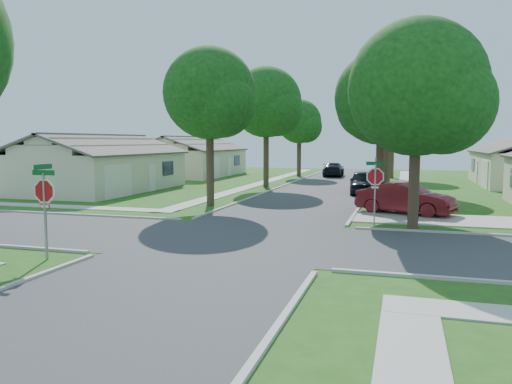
{
  "coord_description": "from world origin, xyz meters",
  "views": [
    {
      "loc": [
        5.88,
        -17.44,
        3.68
      ],
      "look_at": [
        0.08,
        2.08,
        1.6
      ],
      "focal_mm": 35.0,
      "sensor_mm": 36.0,
      "label": 1
    }
  ],
  "objects_px": {
    "stop_sign_ne": "(375,179)",
    "tree_ne_corner": "(418,94)",
    "tree_w_near": "(210,98)",
    "tree_w_far": "(300,124)",
    "car_curb_west": "(333,169)",
    "tree_e_far": "(393,118)",
    "tree_w_mid": "(267,106)",
    "car_curb_east": "(364,182)",
    "car_driveway": "(405,199)",
    "house_nw_near": "(100,170)",
    "tree_e_near": "(383,102)",
    "stop_sign_sw": "(44,195)",
    "tree_e_mid": "(390,106)",
    "house_nw_far": "(192,161)"
  },
  "relations": [
    {
      "from": "tree_ne_corner",
      "to": "house_nw_near",
      "type": "distance_m",
      "value": 25.15
    },
    {
      "from": "house_nw_near",
      "to": "tree_e_near",
      "type": "bearing_deg",
      "value": -16.11
    },
    {
      "from": "tree_w_mid",
      "to": "tree_ne_corner",
      "type": "relative_size",
      "value": 1.1
    },
    {
      "from": "tree_e_near",
      "to": "tree_e_far",
      "type": "relative_size",
      "value": 0.95
    },
    {
      "from": "tree_w_far",
      "to": "car_driveway",
      "type": "xyz_separation_m",
      "value": [
        10.65,
        -25.31,
        -4.71
      ]
    },
    {
      "from": "stop_sign_sw",
      "to": "tree_e_mid",
      "type": "relative_size",
      "value": 0.32
    },
    {
      "from": "stop_sign_sw",
      "to": "tree_w_far",
      "type": "relative_size",
      "value": 0.37
    },
    {
      "from": "tree_e_far",
      "to": "car_curb_west",
      "type": "height_order",
      "value": "tree_e_far"
    },
    {
      "from": "stop_sign_sw",
      "to": "tree_w_near",
      "type": "height_order",
      "value": "tree_w_near"
    },
    {
      "from": "tree_w_near",
      "to": "house_nw_near",
      "type": "bearing_deg",
      "value": 152.17
    },
    {
      "from": "house_nw_near",
      "to": "tree_w_near",
      "type": "bearing_deg",
      "value": -27.83
    },
    {
      "from": "tree_w_far",
      "to": "stop_sign_ne",
      "type": "bearing_deg",
      "value": -72.3
    },
    {
      "from": "stop_sign_ne",
      "to": "tree_ne_corner",
      "type": "relative_size",
      "value": 0.34
    },
    {
      "from": "car_curb_west",
      "to": "tree_e_far",
      "type": "bearing_deg",
      "value": 166.84
    },
    {
      "from": "tree_e_near",
      "to": "house_nw_far",
      "type": "relative_size",
      "value": 0.61
    },
    {
      "from": "stop_sign_sw",
      "to": "tree_e_mid",
      "type": "xyz_separation_m",
      "value": [
        9.46,
        25.71,
        4.22
      ]
    },
    {
      "from": "tree_w_near",
      "to": "house_nw_near",
      "type": "distance_m",
      "value": 13.63
    },
    {
      "from": "tree_e_near",
      "to": "tree_w_far",
      "type": "distance_m",
      "value": 26.71
    },
    {
      "from": "tree_w_near",
      "to": "tree_w_far",
      "type": "xyz_separation_m",
      "value": [
        -0.01,
        25.0,
        -0.61
      ]
    },
    {
      "from": "car_driveway",
      "to": "house_nw_near",
      "type": "bearing_deg",
      "value": 93.97
    },
    {
      "from": "tree_ne_corner",
      "to": "car_curb_east",
      "type": "distance_m",
      "value": 15.11
    },
    {
      "from": "tree_e_far",
      "to": "tree_w_near",
      "type": "distance_m",
      "value": 26.71
    },
    {
      "from": "tree_w_near",
      "to": "tree_w_far",
      "type": "bearing_deg",
      "value": 90.01
    },
    {
      "from": "tree_w_mid",
      "to": "car_curb_east",
      "type": "distance_m",
      "value": 10.08
    },
    {
      "from": "stop_sign_ne",
      "to": "car_driveway",
      "type": "xyz_separation_m",
      "value": [
        1.3,
        4.0,
        -1.24
      ]
    },
    {
      "from": "stop_sign_sw",
      "to": "tree_e_far",
      "type": "bearing_deg",
      "value": 76.27
    },
    {
      "from": "tree_ne_corner",
      "to": "tree_e_far",
      "type": "bearing_deg",
      "value": 93.09
    },
    {
      "from": "stop_sign_ne",
      "to": "tree_e_far",
      "type": "height_order",
      "value": "tree_e_far"
    },
    {
      "from": "tree_w_near",
      "to": "tree_w_far",
      "type": "height_order",
      "value": "tree_w_near"
    },
    {
      "from": "tree_e_near",
      "to": "tree_e_mid",
      "type": "distance_m",
      "value": 12.02
    },
    {
      "from": "stop_sign_sw",
      "to": "tree_e_far",
      "type": "relative_size",
      "value": 0.34
    },
    {
      "from": "tree_e_far",
      "to": "house_nw_near",
      "type": "relative_size",
      "value": 0.64
    },
    {
      "from": "tree_w_near",
      "to": "tree_ne_corner",
      "type": "bearing_deg",
      "value": -23.56
    },
    {
      "from": "stop_sign_ne",
      "to": "car_curb_west",
      "type": "distance_m",
      "value": 30.87
    },
    {
      "from": "house_nw_near",
      "to": "house_nw_far",
      "type": "bearing_deg",
      "value": 90.0
    },
    {
      "from": "tree_w_far",
      "to": "tree_w_mid",
      "type": "bearing_deg",
      "value": -89.95
    },
    {
      "from": "tree_e_far",
      "to": "car_curb_east",
      "type": "bearing_deg",
      "value": -95.61
    },
    {
      "from": "tree_w_far",
      "to": "tree_e_near",
      "type": "bearing_deg",
      "value": -69.39
    },
    {
      "from": "tree_e_near",
      "to": "tree_w_far",
      "type": "xyz_separation_m",
      "value": [
        -9.4,
        25.0,
        -0.14
      ]
    },
    {
      "from": "stop_sign_ne",
      "to": "tree_ne_corner",
      "type": "distance_m",
      "value": 3.96
    },
    {
      "from": "car_driveway",
      "to": "car_curb_east",
      "type": "bearing_deg",
      "value": 36.38
    },
    {
      "from": "stop_sign_ne",
      "to": "tree_e_mid",
      "type": "relative_size",
      "value": 0.32
    },
    {
      "from": "car_curb_west",
      "to": "tree_e_near",
      "type": "bearing_deg",
      "value": 99.01
    },
    {
      "from": "tree_w_far",
      "to": "house_nw_far",
      "type": "distance_m",
      "value": 12.19
    },
    {
      "from": "house_nw_far",
      "to": "car_curb_west",
      "type": "height_order",
      "value": "house_nw_far"
    },
    {
      "from": "tree_e_near",
      "to": "tree_e_mid",
      "type": "xyz_separation_m",
      "value": [
        0.01,
        12.0,
        0.61
      ]
    },
    {
      "from": "stop_sign_ne",
      "to": "car_curb_west",
      "type": "bearing_deg",
      "value": 101.03
    },
    {
      "from": "stop_sign_ne",
      "to": "car_curb_east",
      "type": "height_order",
      "value": "stop_sign_ne"
    },
    {
      "from": "stop_sign_ne",
      "to": "house_nw_far",
      "type": "distance_m",
      "value": 34.26
    },
    {
      "from": "house_nw_near",
      "to": "car_driveway",
      "type": "distance_m",
      "value": 22.89
    }
  ]
}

